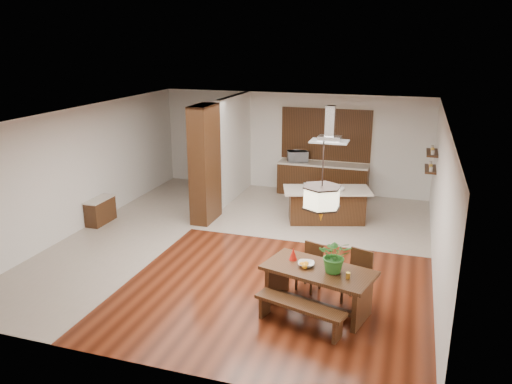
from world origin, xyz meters
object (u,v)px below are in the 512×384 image
(dining_chair_left, at_px, (309,268))
(island_cup, at_px, (342,189))
(pendant_lantern, at_px, (322,182))
(fruit_bowl, at_px, (306,264))
(foliage_plant, at_px, (335,255))
(hallway_console, at_px, (100,211))
(dining_table, at_px, (318,280))
(dining_bench, at_px, (300,315))
(dining_chair_right, at_px, (356,278))
(range_hood, at_px, (330,124))
(kitchen_island, at_px, (327,205))
(microwave, at_px, (298,156))

(dining_chair_left, xyz_separation_m, island_cup, (0.06, 3.50, 0.49))
(pendant_lantern, xyz_separation_m, fruit_bowl, (-0.22, 0.04, -1.46))
(foliage_plant, bearing_deg, pendant_lantern, 172.53)
(pendant_lantern, distance_m, island_cup, 4.36)
(pendant_lantern, bearing_deg, hallway_console, 157.42)
(dining_chair_left, height_order, foliage_plant, foliage_plant)
(dining_table, xyz_separation_m, dining_chair_left, (-0.30, 0.65, -0.12))
(dining_bench, xyz_separation_m, dining_chair_left, (-0.13, 1.28, 0.22))
(dining_chair_right, distance_m, foliage_plant, 0.80)
(range_hood, bearing_deg, dining_chair_left, -85.15)
(foliage_plant, bearing_deg, dining_chair_right, 55.59)
(pendant_lantern, bearing_deg, foliage_plant, -7.47)
(dining_chair_left, bearing_deg, fruit_bowl, -63.34)
(dining_chair_right, bearing_deg, kitchen_island, 126.26)
(dining_bench, height_order, dining_chair_right, dining_chair_right)
(dining_bench, xyz_separation_m, microwave, (-1.71, 7.09, 0.90))
(pendant_lantern, bearing_deg, dining_bench, -104.68)
(fruit_bowl, distance_m, range_hood, 4.54)
(dining_bench, relative_size, pendant_lantern, 1.14)
(dining_table, distance_m, microwave, 6.75)
(dining_bench, bearing_deg, range_hood, 95.12)
(hallway_console, xyz_separation_m, range_hood, (5.32, 1.78, 2.15))
(hallway_console, height_order, pendant_lantern, pendant_lantern)
(fruit_bowl, xyz_separation_m, kitchen_island, (-0.38, 4.20, -0.34))
(range_hood, relative_size, island_cup, 6.85)
(dining_table, xyz_separation_m, dining_chair_right, (0.58, 0.42, -0.09))
(dining_chair_right, distance_m, kitchen_island, 3.99)
(foliage_plant, relative_size, fruit_bowl, 2.14)
(fruit_bowl, distance_m, microwave, 6.64)
(kitchen_island, bearing_deg, island_cup, -30.39)
(pendant_lantern, relative_size, foliage_plant, 2.23)
(dining_chair_right, bearing_deg, hallway_console, -178.36)
(dining_bench, height_order, kitchen_island, kitchen_island)
(dining_chair_right, xyz_separation_m, foliage_plant, (-0.31, -0.45, 0.58))
(kitchen_island, bearing_deg, dining_chair_left, -102.46)
(foliage_plant, relative_size, island_cup, 4.46)
(dining_bench, xyz_separation_m, dining_chair_right, (0.74, 1.05, 0.26))
(dining_table, bearing_deg, dining_chair_right, 36.03)
(foliage_plant, bearing_deg, hallway_console, 158.02)
(dining_chair_left, xyz_separation_m, microwave, (-1.58, 5.81, 0.68))
(dining_bench, xyz_separation_m, range_hood, (-0.44, 4.87, 2.25))
(pendant_lantern, bearing_deg, kitchen_island, 98.09)
(dining_table, height_order, island_cup, island_cup)
(dining_bench, distance_m, foliage_plant, 1.11)
(hallway_console, height_order, island_cup, island_cup)
(hallway_console, relative_size, dining_bench, 0.59)
(microwave, bearing_deg, kitchen_island, -84.83)
(dining_table, height_order, microwave, microwave)
(dining_table, bearing_deg, dining_bench, -104.68)
(pendant_lantern, distance_m, kitchen_island, 4.64)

